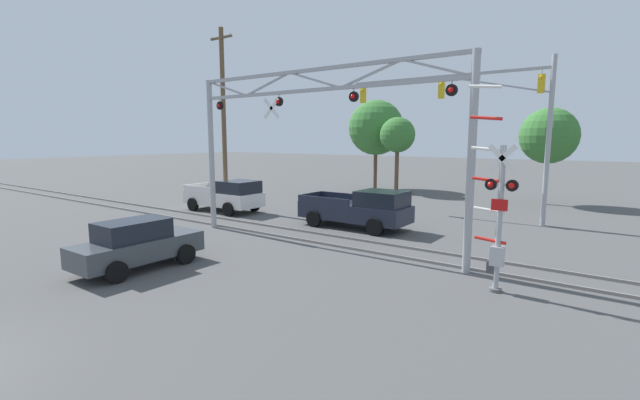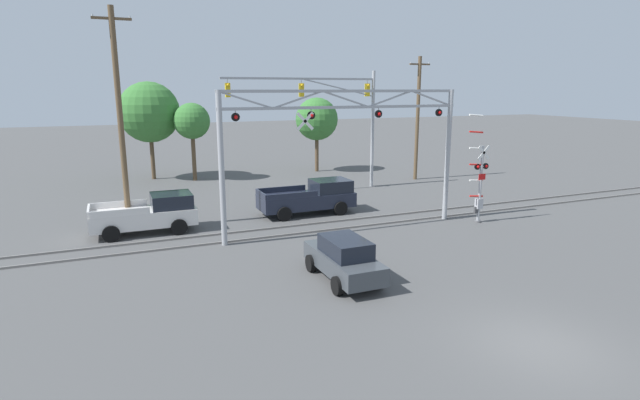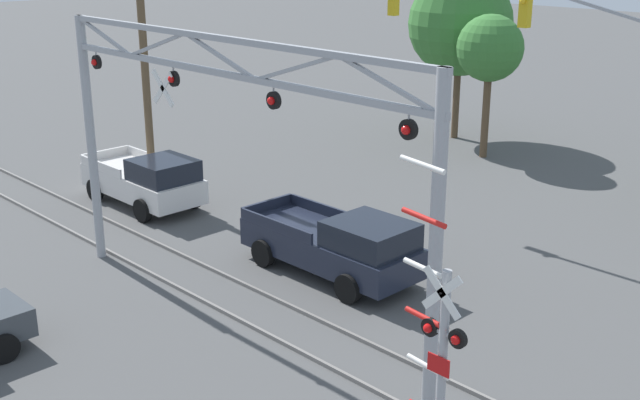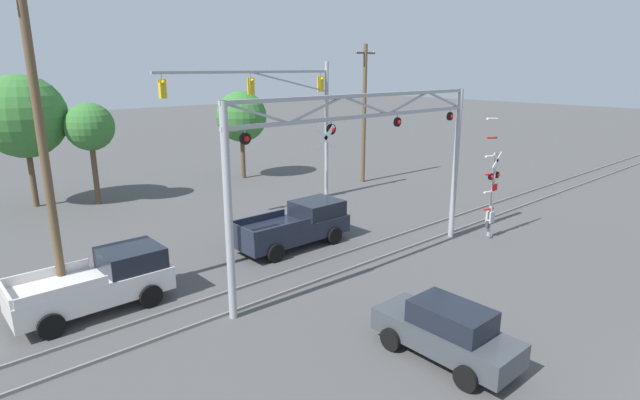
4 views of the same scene
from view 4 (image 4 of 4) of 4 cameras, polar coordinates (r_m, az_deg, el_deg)
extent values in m
cube|color=gray|center=(21.03, 4.37, -7.51)|extent=(80.00, 0.08, 0.10)
cube|color=gray|center=(21.98, 1.68, -6.45)|extent=(80.00, 0.08, 0.10)
cylinder|color=#9EA0A5|center=(15.98, -10.42, -1.72)|extent=(0.26, 0.26, 7.11)
cylinder|color=#9EA0A5|center=(24.57, 15.23, 3.84)|extent=(0.26, 0.26, 7.11)
cube|color=#9EA0A5|center=(19.33, 5.34, 9.55)|extent=(12.70, 0.14, 0.14)
cube|color=#9EA0A5|center=(19.27, 5.40, 11.83)|extent=(12.70, 0.14, 0.14)
cube|color=#9EA0A5|center=(16.06, -7.11, 9.78)|extent=(2.51, 0.08, 0.85)
cube|color=#9EA0A5|center=(17.58, -0.30, 10.33)|extent=(2.51, 0.08, 0.85)
cube|color=#9EA0A5|center=(19.30, 5.37, 10.69)|extent=(2.51, 0.08, 0.85)
cube|color=#9EA0A5|center=(21.17, 10.09, 10.90)|extent=(2.51, 0.08, 0.85)
cube|color=#9EA0A5|center=(23.16, 14.02, 11.02)|extent=(2.51, 0.08, 0.85)
cylinder|color=black|center=(15.86, -8.55, 6.95)|extent=(0.38, 0.10, 0.38)
sphere|color=red|center=(15.80, -8.41, 6.93)|extent=(0.18, 0.18, 0.18)
cylinder|color=#9EA0A5|center=(15.83, -8.59, 7.81)|extent=(0.04, 0.04, 0.10)
cylinder|color=black|center=(18.09, 1.29, 8.09)|extent=(0.38, 0.10, 0.38)
sphere|color=red|center=(18.04, 1.44, 8.07)|extent=(0.18, 0.18, 0.18)
cylinder|color=#9EA0A5|center=(18.06, 1.29, 8.84)|extent=(0.04, 0.04, 0.10)
cylinder|color=black|center=(20.73, 8.84, 8.80)|extent=(0.38, 0.10, 0.38)
sphere|color=red|center=(20.68, 8.99, 8.78)|extent=(0.18, 0.18, 0.18)
cylinder|color=#9EA0A5|center=(20.70, 8.86, 9.46)|extent=(0.04, 0.04, 0.10)
cylinder|color=black|center=(23.64, 14.62, 9.24)|extent=(0.38, 0.10, 0.38)
sphere|color=red|center=(23.60, 14.77, 9.22)|extent=(0.18, 0.18, 0.18)
cylinder|color=#9EA0A5|center=(23.62, 14.66, 9.82)|extent=(0.04, 0.04, 0.10)
cube|color=white|center=(17.82, 0.67, 7.14)|extent=(0.88, 0.03, 0.88)
cube|color=white|center=(17.82, 0.67, 7.14)|extent=(0.88, 0.03, 0.88)
cylinder|color=black|center=(17.80, 0.73, 7.13)|extent=(0.04, 0.04, 0.02)
cylinder|color=#9EA0A5|center=(25.25, 19.06, 0.43)|extent=(0.16, 0.16, 4.19)
cylinder|color=#59595B|center=(25.81, 18.67, -3.96)|extent=(0.35, 0.35, 0.10)
cube|color=white|center=(24.84, 19.62, 4.28)|extent=(0.78, 0.03, 0.78)
cube|color=white|center=(24.84, 19.62, 4.28)|extent=(0.78, 0.03, 0.78)
cylinder|color=black|center=(24.83, 19.67, 4.27)|extent=(0.04, 0.04, 0.02)
cylinder|color=black|center=(24.79, 18.93, 2.55)|extent=(0.32, 0.09, 0.32)
sphere|color=red|center=(24.76, 19.05, 2.53)|extent=(0.16, 0.16, 0.16)
cylinder|color=black|center=(25.27, 19.57, 2.72)|extent=(0.32, 0.09, 0.32)
sphere|color=red|center=(25.24, 19.69, 2.70)|extent=(0.16, 0.16, 0.16)
cube|color=#9EA0A5|center=(25.03, 19.25, 2.64)|extent=(0.64, 0.06, 0.06)
cube|color=red|center=(25.10, 19.34, 1.37)|extent=(0.44, 0.02, 0.32)
cube|color=#B2B2B7|center=(25.51, 18.86, -1.84)|extent=(0.36, 0.28, 0.56)
cylinder|color=red|center=(25.22, 18.70, -1.00)|extent=(0.87, 0.09, 0.16)
cylinder|color=white|center=(24.94, 18.77, 0.88)|extent=(0.87, 0.09, 0.16)
cylinder|color=red|center=(24.69, 18.86, 2.80)|extent=(0.87, 0.09, 0.16)
cylinder|color=white|center=(24.48, 18.94, 4.75)|extent=(0.87, 0.09, 0.16)
cylinder|color=red|center=(24.29, 19.02, 6.74)|extent=(0.87, 0.09, 0.16)
cylinder|color=white|center=(24.13, 19.11, 8.76)|extent=(0.87, 0.09, 0.16)
cube|color=#3F3F42|center=(25.49, 18.62, -2.66)|extent=(0.24, 0.12, 0.36)
cylinder|color=#9EA0A5|center=(31.57, 0.75, 7.93)|extent=(0.24, 0.24, 8.41)
cube|color=#9EA0A5|center=(27.92, -7.96, 14.29)|extent=(11.08, 0.14, 0.14)
cube|color=#9EA0A5|center=(29.55, -3.33, 13.27)|extent=(5.55, 0.08, 1.28)
cylinder|color=#9EA0A5|center=(25.47, -17.68, 13.36)|extent=(0.04, 0.04, 0.30)
cube|color=gold|center=(25.49, -17.57, 12.02)|extent=(0.30, 0.26, 0.90)
sphere|color=yellow|center=(25.33, -17.47, 12.73)|extent=(0.18, 0.18, 0.18)
cylinder|color=#9EA0A5|center=(27.92, -7.95, 13.98)|extent=(0.04, 0.04, 0.30)
cube|color=gold|center=(27.94, -7.90, 12.76)|extent=(0.30, 0.26, 0.90)
sphere|color=yellow|center=(27.79, -7.73, 13.41)|extent=(0.18, 0.18, 0.18)
cylinder|color=#9EA0A5|center=(31.00, 0.06, 14.21)|extent=(0.04, 0.04, 0.30)
cube|color=gold|center=(31.01, 0.06, 13.10)|extent=(0.30, 0.26, 0.90)
sphere|color=yellow|center=(30.88, 0.27, 13.69)|extent=(0.18, 0.18, 0.18)
cube|color=#1E2333|center=(23.06, -3.22, -3.42)|extent=(5.52, 2.04, 0.81)
cube|color=black|center=(23.76, -0.34, -0.91)|extent=(2.16, 1.87, 0.71)
cube|color=#1E2333|center=(21.46, -4.09, -3.26)|extent=(2.96, 0.08, 0.32)
cube|color=#1E2333|center=(22.98, -7.06, -2.10)|extent=(2.96, 0.08, 0.32)
cube|color=#1E2333|center=(21.40, -8.96, -3.46)|extent=(0.10, 1.96, 0.32)
cylinder|color=black|center=(23.50, 1.65, -4.09)|extent=(0.81, 0.24, 0.81)
cylinder|color=black|center=(24.96, -1.58, -2.93)|extent=(0.81, 0.24, 0.81)
cylinder|color=black|center=(21.45, -5.10, -6.05)|extent=(0.81, 0.24, 0.81)
cylinder|color=black|center=(23.04, -8.15, -4.63)|extent=(0.81, 0.24, 0.81)
cube|color=silver|center=(18.83, -24.59, -9.17)|extent=(5.08, 2.04, 0.81)
cube|color=black|center=(18.94, -20.80, -6.14)|extent=(1.99, 1.87, 0.71)
cube|color=silver|center=(17.50, -27.26, -9.31)|extent=(2.70, 0.08, 0.32)
cube|color=silver|center=(19.29, -28.76, -7.30)|extent=(2.70, 0.08, 0.32)
cube|color=silver|center=(18.18, -32.34, -9.12)|extent=(0.10, 1.96, 0.32)
cylinder|color=black|center=(18.54, -18.78, -10.33)|extent=(0.81, 0.24, 0.81)
cylinder|color=black|center=(20.32, -21.09, -8.28)|extent=(0.81, 0.24, 0.81)
cylinder|color=black|center=(17.77, -28.36, -12.56)|extent=(0.81, 0.24, 0.81)
cylinder|color=black|center=(19.62, -29.82, -10.17)|extent=(0.81, 0.24, 0.81)
cube|color=#3D4247|center=(15.11, 14.08, -14.81)|extent=(1.62, 4.22, 0.69)
cube|color=black|center=(14.71, 14.80, -12.75)|extent=(1.38, 2.19, 0.65)
cylinder|color=black|center=(15.35, 8.15, -15.45)|extent=(0.24, 0.69, 0.69)
cylinder|color=black|center=(16.50, 11.99, -13.35)|extent=(0.24, 0.69, 0.69)
cylinder|color=black|center=(14.12, 16.40, -18.93)|extent=(0.24, 0.69, 0.69)
cylinder|color=black|center=(15.36, 19.86, -16.26)|extent=(0.24, 0.69, 0.69)
cylinder|color=brown|center=(18.23, -29.07, 4.96)|extent=(0.28, 0.28, 11.00)
cylinder|color=brown|center=(35.66, 5.06, 9.64)|extent=(0.28, 0.28, 9.59)
cube|color=brown|center=(35.52, 5.22, 16.39)|extent=(1.80, 0.12, 0.12)
cylinder|color=silver|center=(34.93, 4.26, 16.60)|extent=(0.08, 0.08, 0.12)
cylinder|color=silver|center=(36.12, 6.16, 16.50)|extent=(0.08, 0.08, 0.12)
cylinder|color=brown|center=(37.66, -8.80, 4.97)|extent=(0.32, 0.32, 3.29)
sphere|color=#387533|center=(37.27, -8.98, 9.41)|extent=(3.68, 3.68, 3.68)
cylinder|color=brown|center=(32.82, -24.29, 2.72)|extent=(0.32, 0.32, 3.71)
sphere|color=#387533|center=(32.40, -24.83, 7.62)|extent=(2.80, 2.80, 2.80)
cylinder|color=brown|center=(33.96, -30.02, 2.37)|extent=(0.32, 0.32, 3.68)
sphere|color=#387533|center=(33.49, -30.81, 8.22)|extent=(4.76, 4.76, 4.76)
camera|label=1|loc=(24.53, 49.46, 0.95)|focal=24.00mm
camera|label=2|loc=(9.71, 116.92, -12.52)|focal=28.00mm
camera|label=3|loc=(28.50, 45.35, 13.03)|focal=45.00mm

